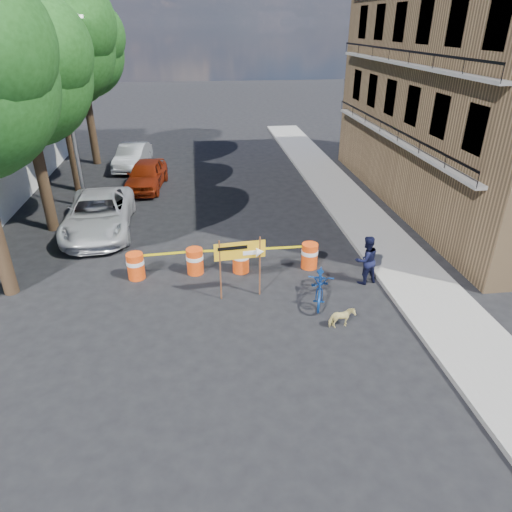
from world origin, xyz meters
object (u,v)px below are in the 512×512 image
object	(u,v)px
barrel_far_left	(136,266)
sedan_red	(146,175)
barrel_mid_right	(241,259)
bicycle	(322,269)
barrel_mid_left	(195,261)
sedan_silver	(133,156)
barrel_far_right	(310,255)
suv_white	(99,214)
pedestrian	(366,260)
dog	(342,318)
detour_sign	(247,254)

from	to	relation	value
barrel_far_left	sedan_red	world-z (taller)	sedan_red
barrel_mid_right	bicycle	size ratio (longest dim) A/B	0.42
barrel_mid_left	bicycle	bearing A→B (deg)	-29.76
barrel_far_left	sedan_silver	xyz separation A→B (m)	(-1.52, 13.30, 0.22)
barrel_far_right	sedan_silver	size ratio (longest dim) A/B	0.21
barrel_mid_left	suv_white	distance (m)	5.53
sedan_red	suv_white	bearing A→B (deg)	-98.11
pedestrian	sedan_red	world-z (taller)	pedestrian
barrel_far_right	bicycle	bearing A→B (deg)	-94.17
barrel_mid_right	bicycle	world-z (taller)	bicycle
barrel_mid_right	dog	world-z (taller)	barrel_mid_right
bicycle	sedan_red	bearing A→B (deg)	134.23
barrel_mid_right	sedan_silver	world-z (taller)	sedan_silver
barrel_far_left	pedestrian	xyz separation A→B (m)	(7.45, -1.23, 0.35)
barrel_mid_right	detour_sign	bearing A→B (deg)	-88.36
bicycle	dog	bearing A→B (deg)	-64.99
barrel_far_left	barrel_far_right	xyz separation A→B (m)	(5.89, 0.01, 0.00)
detour_sign	bicycle	distance (m)	2.28
barrel_mid_left	sedan_silver	distance (m)	13.65
dog	sedan_silver	bearing A→B (deg)	13.46
barrel_mid_right	dog	size ratio (longest dim) A/B	1.26
sedan_silver	barrel_far_left	bearing A→B (deg)	-75.97
dog	barrel_mid_right	bearing A→B (deg)	24.15
barrel_mid_right	barrel_far_right	xyz separation A→B (m)	(2.39, -0.02, 0.00)
barrel_mid_right	sedan_red	bearing A→B (deg)	112.61
barrel_far_right	barrel_mid_right	bearing A→B (deg)	179.61
bicycle	dog	distance (m)	1.70
barrel_mid_right	sedan_silver	size ratio (longest dim) A/B	0.21
barrel_mid_right	detour_sign	size ratio (longest dim) A/B	0.45
suv_white	sedan_red	bearing A→B (deg)	72.23
barrel_far_left	barrel_far_right	distance (m)	5.89
detour_sign	sedan_silver	xyz separation A→B (m)	(-5.07, 14.89, -0.78)
barrel_far_right	sedan_red	world-z (taller)	sedan_red
suv_white	barrel_mid_right	bearing A→B (deg)	-40.13
detour_sign	dog	size ratio (longest dim) A/B	2.80
barrel_far_left	sedan_red	distance (m)	9.46
suv_white	bicycle	bearing A→B (deg)	-41.85
detour_sign	pedestrian	xyz separation A→B (m)	(3.90, 0.36, -0.64)
dog	sedan_red	distance (m)	14.50
barrel_mid_right	barrel_far_right	bearing A→B (deg)	-0.39
bicycle	sedan_red	xyz separation A→B (m)	(-6.17, 11.51, -0.35)
pedestrian	suv_white	xyz separation A→B (m)	(-9.30, 5.33, -0.07)
barrel_far_right	sedan_silver	world-z (taller)	sedan_silver
sedan_silver	pedestrian	bearing A→B (deg)	-50.81
barrel_mid_right	barrel_far_left	bearing A→B (deg)	-179.64
suv_white	barrel_far_right	bearing A→B (deg)	-30.69
pedestrian	bicycle	xyz separation A→B (m)	(-1.70, -0.83, 0.24)
bicycle	sedan_silver	xyz separation A→B (m)	(-7.27, 15.36, -0.37)
detour_sign	sedan_silver	distance (m)	15.75
detour_sign	pedestrian	world-z (taller)	detour_sign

